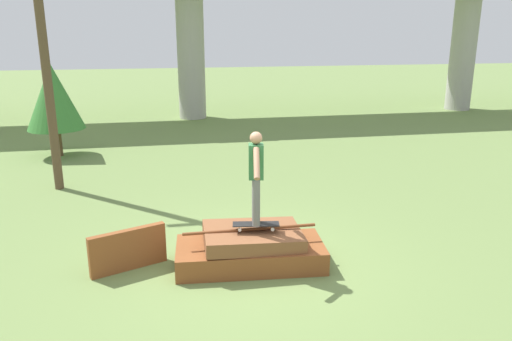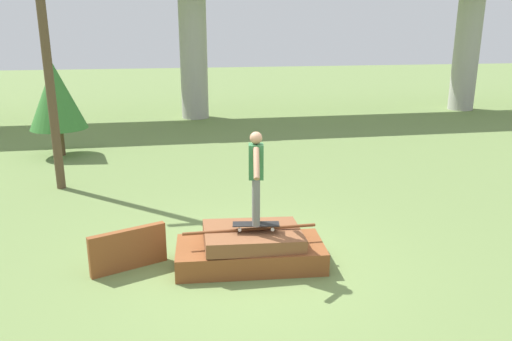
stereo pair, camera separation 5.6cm
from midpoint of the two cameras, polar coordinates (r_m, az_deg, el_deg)
ground_plane at (r=8.11m, az=-0.87°, el=-10.70°), size 80.00×80.00×0.00m
scrap_pile at (r=8.00m, az=-0.79°, el=-8.97°), size 2.39×1.22×0.63m
scrap_plank_loose at (r=8.09m, az=-14.59°, el=-8.76°), size 1.16×0.56×0.65m
skateboard at (r=7.78m, az=-0.21°, el=-6.19°), size 0.75×0.32×0.09m
skater at (r=7.50m, az=-0.21°, el=-0.26°), size 0.25×1.02×1.45m
utility_pole at (r=12.07m, az=-23.29°, el=13.32°), size 1.30×0.20×6.42m
tree_behind_left at (r=15.50m, az=-22.23°, el=7.80°), size 1.62×1.62×2.67m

